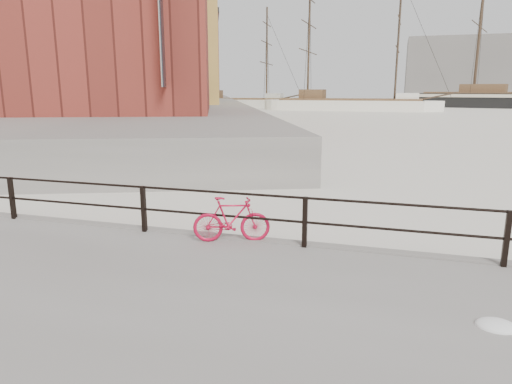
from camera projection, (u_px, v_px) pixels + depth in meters
The scene contains 15 objects.
ground at pixel (305, 261), 9.11m from camera, with size 400.00×400.00×0.00m, color white.
promenade at pixel (242, 367), 5.33m from camera, with size 36.00×8.00×0.35m, color gray.
far_quay at pixel (170, 103), 87.44m from camera, with size 24.00×150.00×1.80m, color gray.
guardrail at pixel (305, 222), 8.78m from camera, with size 28.00×0.10×1.00m, color black, non-canonical shape.
bicycle at pixel (232, 219), 9.11m from camera, with size 1.54×0.23×0.93m, color #B70C2E.
snow_mounds at pixel (374, 292), 6.60m from camera, with size 17.77×2.75×0.31m.
schooner_mid at pixel (349, 110), 77.53m from camera, with size 31.99×13.54×22.74m, color silver, non-canonical shape.
schooner_left at pixel (238, 107), 90.56m from camera, with size 25.73×11.69×19.41m, color beige, non-canonical shape.
workboat_near at pixel (29, 128), 41.56m from camera, with size 11.37×3.79×7.00m, color black, non-canonical shape.
workboat_far at pixel (122, 115), 62.40m from camera, with size 10.41×3.60×7.00m, color black, non-canonical shape.
apartment_mustard at pixel (121, 5), 52.57m from camera, with size 22.00×15.00×22.20m, color gold.
apartment_cream at pixel (149, 34), 75.03m from camera, with size 20.00×15.00×21.20m, color beige.
apartment_grey at pixel (163, 42), 96.19m from camera, with size 22.00×15.00×23.20m, color gray.
apartment_brick at pixel (172, 55), 118.76m from camera, with size 24.00×15.00×21.20m, color brown.
industrial_west at pixel (464, 70), 132.38m from camera, with size 32.00×18.00×18.00m, color gray.
Camera 1 is at (1.53, -8.51, 3.33)m, focal length 32.00 mm.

